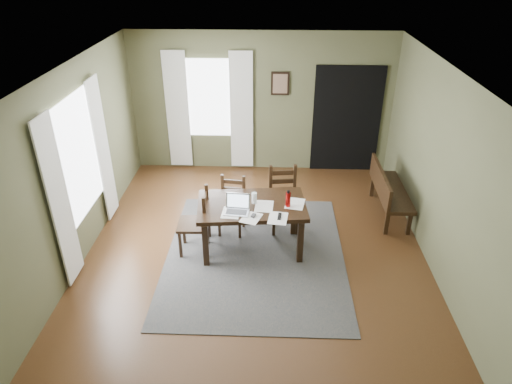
{
  "coord_description": "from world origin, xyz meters",
  "views": [
    {
      "loc": [
        0.22,
        -5.47,
        4.09
      ],
      "look_at": [
        0.0,
        0.3,
        0.9
      ],
      "focal_mm": 32.0,
      "sensor_mm": 36.0,
      "label": 1
    }
  ],
  "objects_px": {
    "chair_back_right": "(284,200)",
    "bench": "(387,189)",
    "chair_back_left": "(232,206)",
    "chair_end": "(197,222)",
    "laptop": "(237,207)",
    "water_bottle": "(288,199)",
    "dining_table": "(252,209)"
  },
  "relations": [
    {
      "from": "water_bottle",
      "to": "bench",
      "type": "bearing_deg",
      "value": 34.1
    },
    {
      "from": "chair_end",
      "to": "chair_back_left",
      "type": "height_order",
      "value": "chair_end"
    },
    {
      "from": "dining_table",
      "to": "chair_back_right",
      "type": "relative_size",
      "value": 1.58
    },
    {
      "from": "laptop",
      "to": "chair_back_left",
      "type": "bearing_deg",
      "value": 107.49
    },
    {
      "from": "dining_table",
      "to": "laptop",
      "type": "relative_size",
      "value": 4.45
    },
    {
      "from": "dining_table",
      "to": "bench",
      "type": "relative_size",
      "value": 1.13
    },
    {
      "from": "chair_end",
      "to": "laptop",
      "type": "relative_size",
      "value": 2.76
    },
    {
      "from": "chair_back_left",
      "to": "laptop",
      "type": "bearing_deg",
      "value": -71.36
    },
    {
      "from": "chair_back_right",
      "to": "chair_end",
      "type": "bearing_deg",
      "value": -158.93
    },
    {
      "from": "laptop",
      "to": "water_bottle",
      "type": "xyz_separation_m",
      "value": [
        0.71,
        0.15,
        0.05
      ]
    },
    {
      "from": "bench",
      "to": "dining_table",
      "type": "bearing_deg",
      "value": 116.41
    },
    {
      "from": "chair_back_right",
      "to": "water_bottle",
      "type": "relative_size",
      "value": 4.1
    },
    {
      "from": "dining_table",
      "to": "bench",
      "type": "height_order",
      "value": "bench"
    },
    {
      "from": "chair_back_left",
      "to": "bench",
      "type": "bearing_deg",
      "value": 20.34
    },
    {
      "from": "chair_back_right",
      "to": "bench",
      "type": "xyz_separation_m",
      "value": [
        1.73,
        0.48,
        -0.02
      ]
    },
    {
      "from": "dining_table",
      "to": "water_bottle",
      "type": "distance_m",
      "value": 0.56
    },
    {
      "from": "dining_table",
      "to": "chair_end",
      "type": "relative_size",
      "value": 1.61
    },
    {
      "from": "chair_end",
      "to": "bench",
      "type": "distance_m",
      "value": 3.22
    },
    {
      "from": "chair_back_left",
      "to": "chair_end",
      "type": "bearing_deg",
      "value": -122.06
    },
    {
      "from": "chair_end",
      "to": "chair_back_right",
      "type": "xyz_separation_m",
      "value": [
        1.27,
        0.7,
        0.01
      ]
    },
    {
      "from": "laptop",
      "to": "water_bottle",
      "type": "height_order",
      "value": "water_bottle"
    },
    {
      "from": "chair_back_left",
      "to": "bench",
      "type": "xyz_separation_m",
      "value": [
        2.54,
        0.6,
        0.04
      ]
    },
    {
      "from": "bench",
      "to": "laptop",
      "type": "xyz_separation_m",
      "value": [
        -2.4,
        -1.29,
        0.36
      ]
    },
    {
      "from": "chair_end",
      "to": "chair_back_left",
      "type": "xyz_separation_m",
      "value": [
        0.46,
        0.57,
        -0.05
      ]
    },
    {
      "from": "chair_back_right",
      "to": "laptop",
      "type": "height_order",
      "value": "chair_back_right"
    },
    {
      "from": "chair_back_left",
      "to": "bench",
      "type": "distance_m",
      "value": 2.61
    },
    {
      "from": "dining_table",
      "to": "chair_back_left",
      "type": "relative_size",
      "value": 1.79
    },
    {
      "from": "chair_back_left",
      "to": "water_bottle",
      "type": "bearing_deg",
      "value": -25.41
    },
    {
      "from": "chair_back_right",
      "to": "bench",
      "type": "distance_m",
      "value": 1.8
    },
    {
      "from": "dining_table",
      "to": "chair_back_left",
      "type": "distance_m",
      "value": 0.64
    },
    {
      "from": "chair_back_right",
      "to": "chair_back_left",
      "type": "bearing_deg",
      "value": -178.89
    },
    {
      "from": "chair_back_right",
      "to": "water_bottle",
      "type": "xyz_separation_m",
      "value": [
        0.04,
        -0.66,
        0.39
      ]
    }
  ]
}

